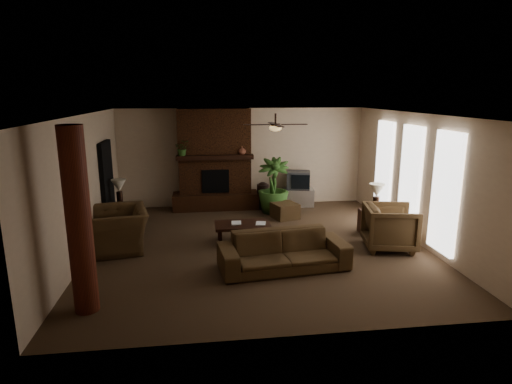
{
  "coord_description": "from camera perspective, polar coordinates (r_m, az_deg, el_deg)",
  "views": [
    {
      "loc": [
        -1.15,
        -8.53,
        3.23
      ],
      "look_at": [
        0.0,
        0.4,
        1.1
      ],
      "focal_mm": 29.64,
      "sensor_mm": 36.0,
      "label": 1
    }
  ],
  "objects": [
    {
      "name": "mantel_plant",
      "position": [
        11.58,
        -9.89,
        5.65
      ],
      "size": [
        0.43,
        0.47,
        0.33
      ],
      "primitive_type": "imported",
      "rotation": [
        0.0,
        0.0,
        0.13
      ],
      "color": "#345923",
      "rests_on": "fireplace"
    },
    {
      "name": "windows",
      "position": [
        10.04,
        20.08,
        1.71
      ],
      "size": [
        0.08,
        3.65,
        2.35
      ],
      "color": "white",
      "rests_on": "ground"
    },
    {
      "name": "ceiling_fan",
      "position": [
        8.99,
        2.64,
        8.83
      ],
      "size": [
        1.35,
        1.35,
        0.37
      ],
      "color": "black",
      "rests_on": "ceiling"
    },
    {
      "name": "mantel_vase",
      "position": [
        11.68,
        -1.89,
        5.63
      ],
      "size": [
        0.27,
        0.28,
        0.22
      ],
      "primitive_type": "imported",
      "rotation": [
        0.0,
        0.0,
        -0.26
      ],
      "color": "brown",
      "rests_on": "fireplace"
    },
    {
      "name": "tv_stand",
      "position": [
        12.36,
        5.75,
        -0.7
      ],
      "size": [
        0.9,
        0.59,
        0.5
      ],
      "primitive_type": "cube",
      "rotation": [
        0.0,
        0.0,
        -0.1
      ],
      "color": "silver",
      "rests_on": "ground"
    },
    {
      "name": "floor_plant",
      "position": [
        11.56,
        2.32,
        -0.76
      ],
      "size": [
        1.13,
        1.64,
        0.84
      ],
      "primitive_type": "imported",
      "rotation": [
        0.0,
        0.0,
        -0.2
      ],
      "color": "#345923",
      "rests_on": "ground"
    },
    {
      "name": "lamp_left",
      "position": [
        10.65,
        -17.99,
        0.57
      ],
      "size": [
        0.45,
        0.45,
        0.65
      ],
      "color": "black",
      "rests_on": "side_table_left"
    },
    {
      "name": "lamp_right",
      "position": [
        10.04,
        15.97,
        -0.04
      ],
      "size": [
        0.45,
        0.45,
        0.65
      ],
      "color": "black",
      "rests_on": "side_table_right"
    },
    {
      "name": "fireplace",
      "position": [
        11.94,
        -5.56,
        3.24
      ],
      "size": [
        2.4,
        0.7,
        2.8
      ],
      "color": "#482513",
      "rests_on": "ground"
    },
    {
      "name": "sofa",
      "position": [
        7.91,
        3.76,
        -7.15
      ],
      "size": [
        2.45,
        0.97,
        0.93
      ],
      "primitive_type": "imported",
      "rotation": [
        0.0,
        0.0,
        0.12
      ],
      "color": "#4E3921",
      "rests_on": "ground"
    },
    {
      "name": "tv",
      "position": [
        12.23,
        5.73,
        1.6
      ],
      "size": [
        0.75,
        0.66,
        0.52
      ],
      "color": "#39393B",
      "rests_on": "tv_stand"
    },
    {
      "name": "coffee_table",
      "position": [
        9.28,
        -1.83,
        -4.62
      ],
      "size": [
        1.2,
        0.7,
        0.43
      ],
      "color": "black",
      "rests_on": "ground"
    },
    {
      "name": "room_shell",
      "position": [
        8.8,
        0.33,
        1.31
      ],
      "size": [
        7.0,
        7.0,
        7.0
      ],
      "color": "#4D3826",
      "rests_on": "ground"
    },
    {
      "name": "book_b",
      "position": [
        9.2,
        -0.02,
        -3.46
      ],
      "size": [
        0.21,
        0.06,
        0.29
      ],
      "primitive_type": "imported",
      "rotation": [
        0.0,
        0.0,
        -0.2
      ],
      "color": "#999999",
      "rests_on": "coffee_table"
    },
    {
      "name": "floor_vase",
      "position": [
        11.95,
        0.93,
        -0.22
      ],
      "size": [
        0.34,
        0.34,
        0.77
      ],
      "color": "black",
      "rests_on": "ground"
    },
    {
      "name": "ottoman",
      "position": [
        11.12,
        3.93,
        -2.53
      ],
      "size": [
        0.76,
        0.76,
        0.4
      ],
      "primitive_type": "cube",
      "rotation": [
        0.0,
        0.0,
        0.32
      ],
      "color": "#4E3921",
      "rests_on": "ground"
    },
    {
      "name": "log_column",
      "position": [
        6.64,
        -22.79,
        -3.76
      ],
      "size": [
        0.36,
        0.36,
        2.8
      ],
      "primitive_type": "cylinder",
      "color": "#592316",
      "rests_on": "ground"
    },
    {
      "name": "book_a",
      "position": [
        9.22,
        -3.36,
        -3.45
      ],
      "size": [
        0.22,
        0.04,
        0.29
      ],
      "primitive_type": "imported",
      "rotation": [
        0.0,
        0.0,
        -0.06
      ],
      "color": "#999999",
      "rests_on": "coffee_table"
    },
    {
      "name": "side_table_right",
      "position": [
        10.25,
        15.29,
        -3.93
      ],
      "size": [
        0.51,
        0.51,
        0.55
      ],
      "primitive_type": "cube",
      "rotation": [
        0.0,
        0.0,
        -0.02
      ],
      "color": "black",
      "rests_on": "ground"
    },
    {
      "name": "side_table_left",
      "position": [
        10.79,
        -17.76,
        -3.24
      ],
      "size": [
        0.62,
        0.62,
        0.55
      ],
      "primitive_type": "cube",
      "rotation": [
        0.0,
        0.0,
        0.29
      ],
      "color": "black",
      "rests_on": "ground"
    },
    {
      "name": "armchair_right",
      "position": [
        9.3,
        17.66,
        -4.3
      ],
      "size": [
        1.12,
        1.17,
        1.03
      ],
      "primitive_type": "imported",
      "rotation": [
        0.0,
        0.0,
        1.38
      ],
      "color": "#4E3921",
      "rests_on": "ground"
    },
    {
      "name": "doorway",
      "position": [
        10.8,
        -19.42,
        0.9
      ],
      "size": [
        0.1,
        1.0,
        2.1
      ],
      "primitive_type": "cube",
      "color": "black",
      "rests_on": "ground"
    },
    {
      "name": "armchair_left",
      "position": [
        9.3,
        -18.12,
        -3.93
      ],
      "size": [
        1.13,
        1.48,
        1.16
      ],
      "primitive_type": "imported",
      "rotation": [
        0.0,
        0.0,
        -1.35
      ],
      "color": "#4E3921",
      "rests_on": "ground"
    }
  ]
}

